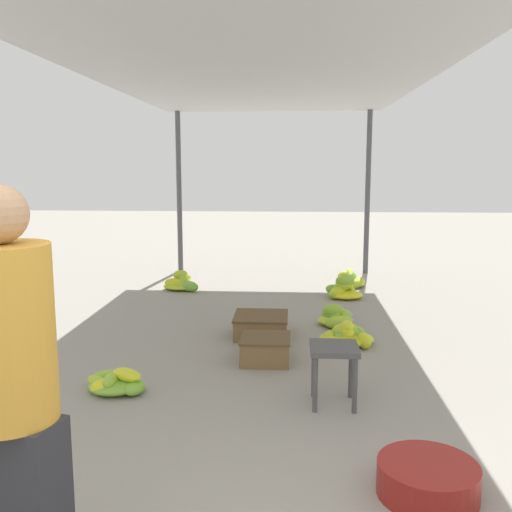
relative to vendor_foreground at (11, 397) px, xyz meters
The scene contains 14 objects.
canopy_post_back_left 7.20m from the vendor_foreground, 96.30° to the left, with size 0.08×0.08×2.55m, color #4C4C51.
canopy_post_back_right 7.49m from the vendor_foreground, 72.85° to the left, with size 0.08×0.08×2.55m, color #4C4C51.
canopy_tarp 3.99m from the vendor_foreground, 78.62° to the left, with size 3.39×7.65×0.04m, color #B2B2B7.
vendor_foreground is the anchor object (origin of this frame).
stool 2.43m from the vendor_foreground, 55.79° to the left, with size 0.34×0.34×0.44m.
basin_black 2.08m from the vendor_foreground, 25.82° to the left, with size 0.52×0.52×0.18m.
banana_pile_left_0 2.24m from the vendor_foreground, 98.14° to the left, with size 0.52×0.37×0.18m.
banana_pile_left_1 5.77m from the vendor_foreground, 94.96° to the left, with size 0.55×0.49×0.27m.
banana_pile_right_0 5.65m from the vendor_foreground, 72.41° to the left, with size 0.49×0.51×0.31m.
banana_pile_right_1 4.38m from the vendor_foreground, 69.41° to the left, with size 0.40×0.47×0.24m.
banana_pile_right_2 3.83m from the vendor_foreground, 65.27° to the left, with size 0.53×0.53×0.22m.
banana_pile_right_3 6.39m from the vendor_foreground, 72.96° to the left, with size 0.47×0.54×0.25m.
crate_near 3.74m from the vendor_foreground, 78.58° to the left, with size 0.54×0.54×0.22m.
crate_mid 3.04m from the vendor_foreground, 74.13° to the left, with size 0.43×0.43×0.22m.
Camera 1 is at (0.33, -1.53, 1.69)m, focal length 40.00 mm.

